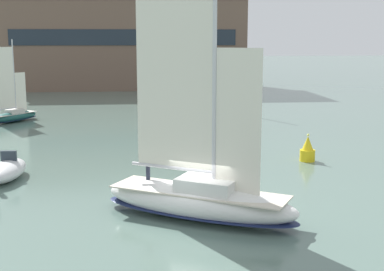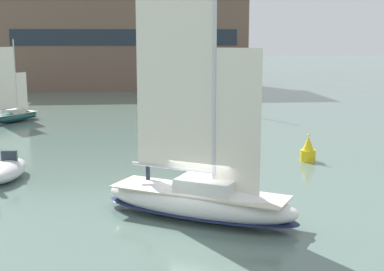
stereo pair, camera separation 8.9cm
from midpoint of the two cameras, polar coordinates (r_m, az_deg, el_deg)
ground_plane at (r=23.98m, az=0.77°, el=-8.78°), size 400.00×400.00×0.00m
waterfront_building at (r=85.38m, az=-6.95°, el=10.15°), size 37.42×13.92×14.93m
sailboat_main at (r=23.67m, az=0.79°, el=-6.47°), size 9.17×6.86×12.57m
sailboat_moored_near_marina at (r=59.65m, az=1.35°, el=3.68°), size 8.97×2.72×12.24m
sailboat_moored_far_slip at (r=53.10m, az=-18.43°, el=2.12°), size 4.53×5.43×7.68m
motor_tender at (r=31.82m, az=-18.99°, el=-3.50°), size 2.00×4.42×1.66m
channel_buoy at (r=35.22m, az=12.34°, el=-1.57°), size 0.98×0.98×1.79m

